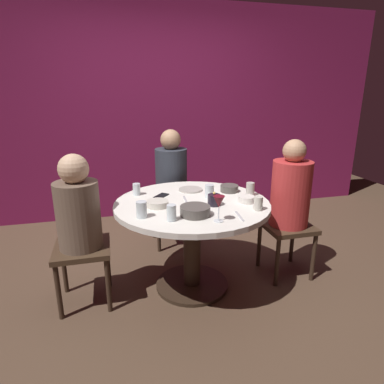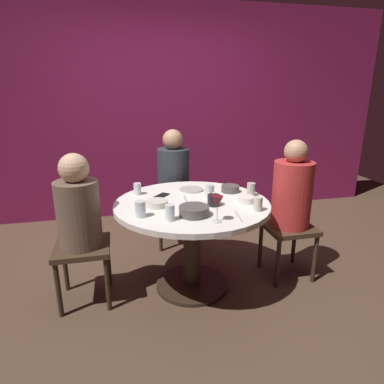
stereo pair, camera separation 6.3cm
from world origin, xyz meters
name	(u,v)px [view 1 (the left image)]	position (x,y,z in m)	size (l,w,h in m)	color
ground_plane	(192,285)	(0.00, 0.00, 0.00)	(8.00, 8.00, 0.00)	#4C3828
back_wall	(155,113)	(0.00, 1.86, 1.30)	(6.00, 0.10, 2.60)	maroon
dining_table	(192,223)	(0.00, 0.00, 0.57)	(1.20, 1.20, 0.75)	silver
seated_diner_left	(78,214)	(-0.84, 0.00, 0.72)	(0.40, 0.40, 1.16)	#3F2D1E
seated_diner_back	(171,176)	(0.00, 0.85, 0.74)	(0.40, 0.40, 1.21)	#3F2D1E
seated_diner_right	(290,195)	(0.85, 0.00, 0.74)	(0.40, 0.40, 1.20)	#3F2D1E
candle_holder	(214,200)	(0.14, -0.12, 0.79)	(0.10, 0.10, 0.11)	black
wine_glass	(219,203)	(0.07, -0.43, 0.87)	(0.08, 0.08, 0.18)	silver
dinner_plate	(190,190)	(0.06, 0.30, 0.75)	(0.20, 0.20, 0.01)	#B2ADA3
cell_phone	(161,196)	(-0.21, 0.20, 0.75)	(0.07, 0.14, 0.01)	black
bowl_serving_large	(158,204)	(-0.27, -0.04, 0.77)	(0.16, 0.16, 0.05)	beige
bowl_salad_center	(229,188)	(0.38, 0.19, 0.77)	(0.15, 0.15, 0.06)	#4C4742
bowl_small_white	(247,199)	(0.41, -0.11, 0.77)	(0.13, 0.13, 0.05)	silver
bowl_sauce_side	(195,211)	(-0.05, -0.28, 0.78)	(0.21, 0.21, 0.07)	#4C4742
cup_near_candle	(171,213)	(-0.23, -0.34, 0.80)	(0.06, 0.06, 0.11)	silver
cup_by_left_diner	(142,210)	(-0.41, -0.23, 0.80)	(0.07, 0.07, 0.11)	silver
cup_by_right_diner	(137,189)	(-0.40, 0.28, 0.79)	(0.06, 0.06, 0.10)	silver
cup_center_front	(209,191)	(0.16, 0.07, 0.80)	(0.07, 0.07, 0.11)	silver
cup_far_edge	(250,189)	(0.50, 0.04, 0.80)	(0.07, 0.07, 0.11)	#B2ADA3
cup_beside_wine	(258,203)	(0.42, -0.29, 0.80)	(0.07, 0.07, 0.10)	beige
fork_near_plate	(239,216)	(0.24, -0.38, 0.75)	(0.02, 0.18, 0.01)	#B7B7BC
knife_near_plate	(185,200)	(-0.04, 0.06, 0.75)	(0.02, 0.18, 0.01)	#B7B7BC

